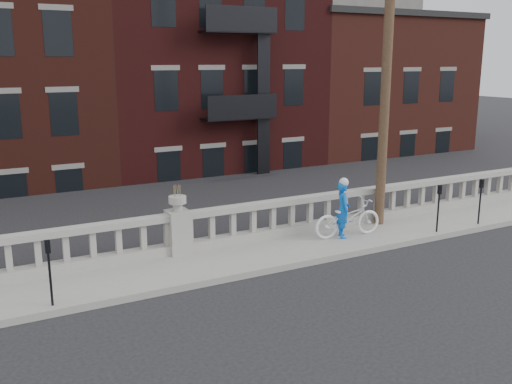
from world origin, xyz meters
TOP-DOWN VIEW (x-y plane):
  - ground at (0.00, 0.00)m, footprint 120.00×120.00m
  - sidewalk at (0.00, 3.00)m, footprint 32.00×2.20m
  - balustrade at (0.00, 3.95)m, footprint 28.00×0.34m
  - planter_pedestal at (0.00, 3.95)m, footprint 0.55×0.55m
  - lower_level at (0.56, 23.04)m, footprint 80.00×44.00m
  - utility_pole at (6.20, 3.60)m, footprint 1.60×0.28m
  - parking_meter_c at (-3.36, 2.15)m, footprint 0.10×0.09m
  - parking_meter_d at (7.08, 2.15)m, footprint 0.10×0.09m
  - parking_meter_e at (8.77, 2.15)m, footprint 0.10×0.09m
  - bicycle at (4.60, 3.04)m, footprint 2.06×0.91m
  - cyclist at (4.42, 3.04)m, footprint 0.56×0.67m

SIDE VIEW (x-z plane):
  - ground at x=0.00m, z-range 0.00..0.00m
  - sidewalk at x=0.00m, z-range 0.00..0.15m
  - balustrade at x=0.00m, z-range 0.13..1.16m
  - bicycle at x=4.60m, z-range 0.15..1.20m
  - planter_pedestal at x=0.00m, z-range -0.05..1.71m
  - cyclist at x=4.42m, z-range 0.15..1.71m
  - parking_meter_c at x=-3.36m, z-range 0.32..1.68m
  - parking_meter_d at x=7.08m, z-range 0.32..1.68m
  - parking_meter_e at x=8.77m, z-range 0.32..1.68m
  - lower_level at x=0.56m, z-range -7.77..13.03m
  - utility_pole at x=6.20m, z-range 0.24..10.24m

